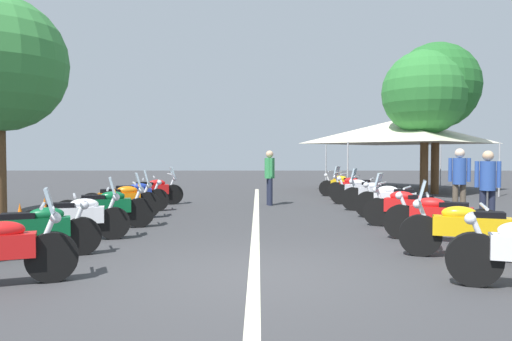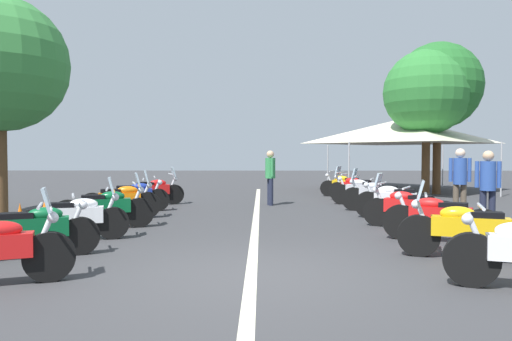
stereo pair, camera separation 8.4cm
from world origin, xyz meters
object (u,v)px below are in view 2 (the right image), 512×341
at_px(traffic_cone_0, 45,211).
at_px(motorcycle_left_row_3, 105,207).
at_px(motorcycle_right_row_2, 439,217).
at_px(motorcycle_right_row_3, 408,207).
at_px(motorcycle_right_row_7, 356,187).
at_px(roadside_tree_2, 438,87).
at_px(motorcycle_left_row_1, 34,230).
at_px(motorcycle_right_row_1, 468,229).
at_px(motorcycle_left_row_4, 121,200).
at_px(motorcycle_left_row_2, 75,216).
at_px(motorcycle_right_row_6, 364,191).
at_px(bystander_3, 488,183).
at_px(motorcycle_left_row_6, 153,190).
at_px(motorcycle_right_row_5, 379,195).
at_px(motorcycle_right_row_4, 395,200).
at_px(roadside_tree_0, 427,93).
at_px(motorcycle_right_row_8, 346,185).
at_px(traffic_cone_1, 20,218).
at_px(event_tent, 403,131).
at_px(motorcycle_left_row_5, 134,196).
at_px(bystander_2, 270,173).
at_px(bystander_1, 460,178).

bearing_deg(traffic_cone_0, motorcycle_left_row_3, -115.47).
distance_m(motorcycle_right_row_2, motorcycle_right_row_3, 1.67).
relative_size(motorcycle_right_row_7, roadside_tree_2, 0.31).
distance_m(motorcycle_left_row_1, motorcycle_left_row_3, 2.90).
xyz_separation_m(motorcycle_right_row_1, motorcycle_right_row_7, (9.17, -0.12, -0.01)).
relative_size(motorcycle_left_row_4, motorcycle_right_row_7, 1.06).
distance_m(motorcycle_left_row_2, motorcycle_right_row_6, 9.15).
bearing_deg(motorcycle_right_row_3, bystander_3, -155.72).
bearing_deg(motorcycle_left_row_6, motorcycle_right_row_5, -37.12).
height_order(motorcycle_left_row_1, motorcycle_right_row_4, motorcycle_right_row_4).
bearing_deg(roadside_tree_0, motorcycle_right_row_8, 104.44).
xyz_separation_m(motorcycle_right_row_1, traffic_cone_1, (2.47, 8.26, -0.18)).
distance_m(motorcycle_left_row_1, motorcycle_right_row_6, 10.25).
xyz_separation_m(motorcycle_right_row_2, traffic_cone_1, (1.07, 8.34, -0.17)).
relative_size(motorcycle_left_row_6, event_tent, 0.30).
bearing_deg(motorcycle_right_row_8, motorcycle_left_row_4, 61.14).
relative_size(motorcycle_left_row_5, motorcycle_right_row_2, 1.04).
relative_size(motorcycle_left_row_4, traffic_cone_0, 3.26).
bearing_deg(motorcycle_right_row_2, motorcycle_left_row_2, 27.47).
distance_m(motorcycle_right_row_3, event_tent, 11.21).
relative_size(traffic_cone_1, bystander_2, 0.35).
bearing_deg(motorcycle_right_row_6, motorcycle_right_row_3, 117.09).
relative_size(motorcycle_left_row_1, motorcycle_right_row_8, 0.99).
xyz_separation_m(motorcycle_right_row_4, bystander_3, (-1.66, -1.54, 0.54)).
bearing_deg(traffic_cone_0, motorcycle_right_row_6, -64.72).
bearing_deg(traffic_cone_1, bystander_1, -78.55).
relative_size(motorcycle_right_row_5, traffic_cone_1, 3.32).
height_order(motorcycle_left_row_4, roadside_tree_0, roadside_tree_0).
height_order(motorcycle_right_row_6, traffic_cone_1, motorcycle_right_row_6).
xyz_separation_m(motorcycle_left_row_4, bystander_3, (-1.64, -8.45, 0.53)).
height_order(motorcycle_left_row_4, motorcycle_left_row_6, motorcycle_left_row_4).
bearing_deg(motorcycle_left_row_1, motorcycle_right_row_2, -11.07).
xyz_separation_m(motorcycle_right_row_1, motorcycle_right_row_3, (3.07, -0.03, -0.01)).
xyz_separation_m(motorcycle_right_row_1, roadside_tree_0, (11.58, -3.36, 3.59)).
bearing_deg(motorcycle_left_row_3, motorcycle_left_row_4, 76.02).
height_order(motorcycle_left_row_4, motorcycle_right_row_3, motorcycle_left_row_4).
bearing_deg(motorcycle_right_row_8, motorcycle_left_row_3, 68.48).
relative_size(traffic_cone_1, roadside_tree_2, 0.10).
bearing_deg(motorcycle_left_row_1, bystander_3, -3.51).
relative_size(bystander_2, event_tent, 0.27).
bearing_deg(motorcycle_left_row_1, motorcycle_left_row_5, 68.04).
height_order(motorcycle_left_row_4, motorcycle_right_row_2, motorcycle_left_row_4).
xyz_separation_m(motorcycle_left_row_5, traffic_cone_0, (-2.28, 1.50, -0.16)).
bearing_deg(motorcycle_left_row_5, event_tent, 23.79).
relative_size(motorcycle_left_row_5, roadside_tree_0, 0.34).
xyz_separation_m(motorcycle_left_row_6, bystander_3, (-4.77, -8.36, 0.54)).
bearing_deg(motorcycle_right_row_1, event_tent, -84.27).
bearing_deg(motorcycle_right_row_2, motorcycle_right_row_5, -62.08).
height_order(motorcycle_left_row_6, motorcycle_right_row_1, motorcycle_right_row_1).
height_order(motorcycle_left_row_3, motorcycle_right_row_2, motorcycle_left_row_3).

